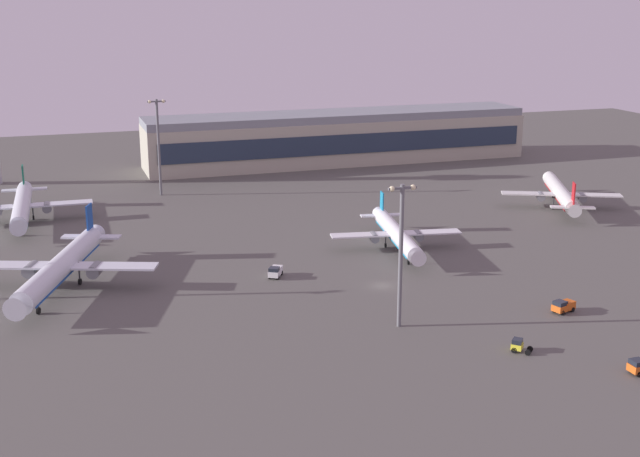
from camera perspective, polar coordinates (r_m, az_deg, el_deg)
The scene contains 11 objects.
ground_plane at distance 157.58m, azimuth 4.28°, elevation -3.91°, with size 416.00×416.00×0.00m, color #56544F.
terminal_building at distance 275.23m, azimuth 1.21°, elevation 6.22°, with size 125.07×22.40×16.40m.
airplane_mid_apron at distance 161.53m, azimuth -17.17°, elevation -2.46°, with size 34.27×43.51×11.56m.
airplane_far_stand at distance 179.24m, azimuth 5.23°, elevation -0.35°, with size 28.31×36.20×9.32m.
airplane_terminal_side at distance 223.16m, azimuth 16.09°, elevation 2.31°, with size 28.94×36.63×9.96m.
airplane_near_gate at distance 212.29m, azimuth -19.63°, elevation 1.45°, with size 32.75×42.13×10.82m.
pushback_tug at distance 132.00m, azimuth 13.35°, elevation -7.74°, with size 3.47×3.42×2.05m.
maintenance_van at distance 161.75m, azimuth -3.06°, elevation -2.93°, with size 3.78×4.56×2.25m.
baggage_tractor at distance 149.70m, azimuth 16.24°, elevation -5.09°, with size 4.53×3.10×2.25m.
apron_light_west at distance 134.45m, azimuth 5.53°, elevation -1.20°, with size 4.80×0.90×23.86m.
apron_light_central at distance 230.56m, azimuth -10.95°, elevation 5.87°, with size 4.80×0.90×26.14m.
Camera 1 is at (-57.76, -137.08, 52.00)m, focal length 46.98 mm.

